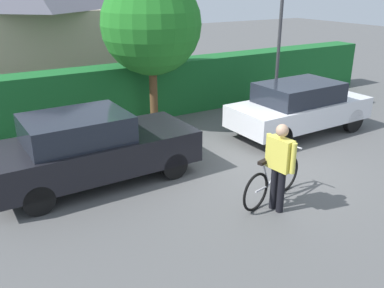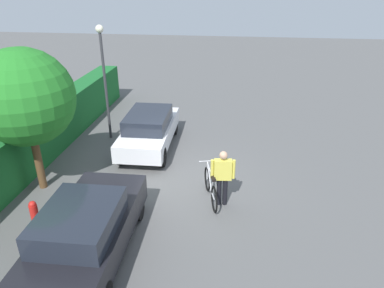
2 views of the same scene
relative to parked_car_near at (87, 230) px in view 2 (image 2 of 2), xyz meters
name	(u,v)px [view 2 (image 2 of 2)]	position (x,y,z in m)	size (l,w,h in m)	color
ground_plane	(174,179)	(3.58, -1.28, -0.75)	(60.00, 60.00, 0.00)	#555555
hedge_row	(26,147)	(3.58, 3.52, 0.07)	(15.97, 0.90, 1.64)	#1A6029
parked_car_near	(87,230)	(0.00, 0.00, 0.00)	(4.10, 1.81, 1.48)	black
parked_car_far	(149,129)	(5.71, 0.00, 0.00)	(4.00, 1.71, 1.41)	silver
bicycle	(211,187)	(2.62, -2.51, -0.35)	(1.74, 0.65, 0.98)	black
person_rider	(223,174)	(2.45, -2.83, 0.21)	(0.25, 0.66, 1.64)	black
street_lamp	(104,68)	(6.43, 1.77, 2.01)	(0.28, 0.28, 4.27)	#38383D
tree_kerbside	(25,98)	(2.63, 2.56, 2.07)	(2.67, 2.67, 4.16)	brown
fire_hydrant	(35,215)	(0.77, 1.72, -0.34)	(0.20, 0.20, 0.81)	red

